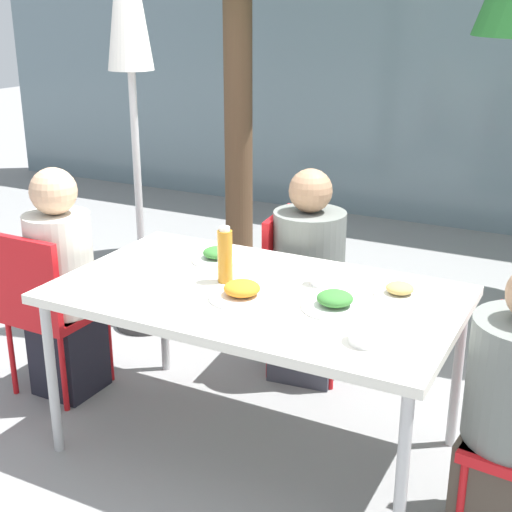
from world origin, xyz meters
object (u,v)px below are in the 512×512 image
object	(u,v)px
person_left	(63,289)
closed_umbrella	(129,28)
chair_left	(44,303)
person_far	(308,283)
bottle	(225,255)
chair_far	(296,281)
drinking_cup	(320,275)
salad_bowl	(369,334)

from	to	relation	value
person_left	closed_umbrella	size ratio (longest dim) A/B	0.47
closed_umbrella	chair_left	bearing A→B (deg)	-85.23
person_far	closed_umbrella	bearing A→B (deg)	-101.36
chair_left	bottle	bearing A→B (deg)	6.20
chair_left	closed_umbrella	xyz separation A→B (m)	(-0.07, 0.90, 1.25)
person_left	closed_umbrella	bearing A→B (deg)	99.86
chair_left	person_left	world-z (taller)	person_left
chair_far	person_far	xyz separation A→B (m)	(0.09, -0.04, 0.02)
chair_left	person_left	distance (m)	0.11
bottle	drinking_cup	distance (m)	0.41
chair_far	salad_bowl	bearing A→B (deg)	29.70
chair_left	drinking_cup	size ratio (longest dim) A/B	10.22
chair_left	bottle	xyz separation A→B (m)	(0.97, 0.09, 0.37)
person_far	salad_bowl	world-z (taller)	person_far
chair_left	person_left	bearing A→B (deg)	58.11
closed_umbrella	bottle	bearing A→B (deg)	-37.87
chair_far	person_far	distance (m)	0.10
bottle	salad_bowl	size ratio (longest dim) A/B	1.73
closed_umbrella	salad_bowl	bearing A→B (deg)	-31.46
person_far	drinking_cup	size ratio (longest dim) A/B	13.26
chair_left	chair_far	distance (m)	1.28
person_left	chair_far	bearing A→B (deg)	40.46
bottle	salad_bowl	world-z (taller)	bottle
person_far	person_left	bearing A→B (deg)	-60.55
chair_left	salad_bowl	distance (m)	1.73
chair_left	chair_far	xyz separation A→B (m)	(0.97, 0.83, 0.00)
person_far	chair_far	bearing A→B (deg)	-121.89
person_left	salad_bowl	world-z (taller)	person_left
drinking_cup	salad_bowl	distance (m)	0.56
chair_far	closed_umbrella	distance (m)	1.63
salad_bowl	drinking_cup	bearing A→B (deg)	130.04
chair_far	person_far	size ratio (longest dim) A/B	0.77
person_far	closed_umbrella	world-z (taller)	closed_umbrella
bottle	salad_bowl	xyz separation A→B (m)	(0.73, -0.27, -0.09)
closed_umbrella	drinking_cup	distance (m)	1.82
person_far	chair_left	bearing A→B (deg)	-59.02
chair_left	salad_bowl	world-z (taller)	chair_left
bottle	salad_bowl	distance (m)	0.78
chair_left	salad_bowl	xyz separation A→B (m)	(1.70, -0.19, 0.29)
bottle	drinking_cup	size ratio (longest dim) A/B	2.91
chair_far	salad_bowl	world-z (taller)	chair_far
chair_far	closed_umbrella	bearing A→B (deg)	-99.54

